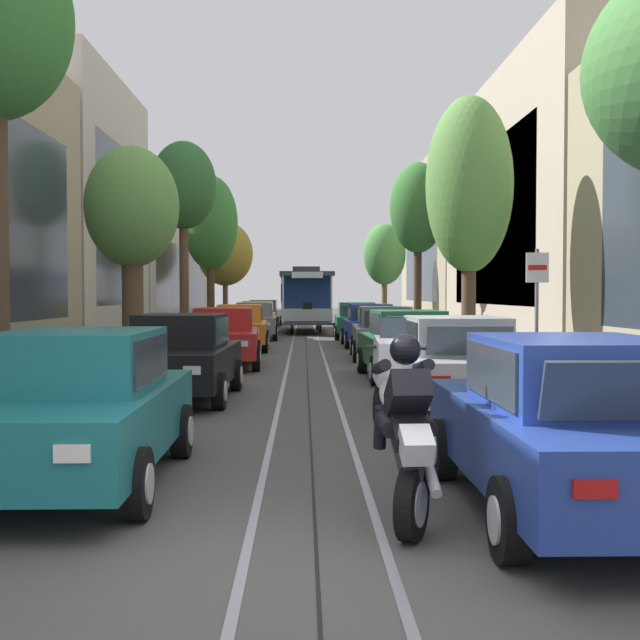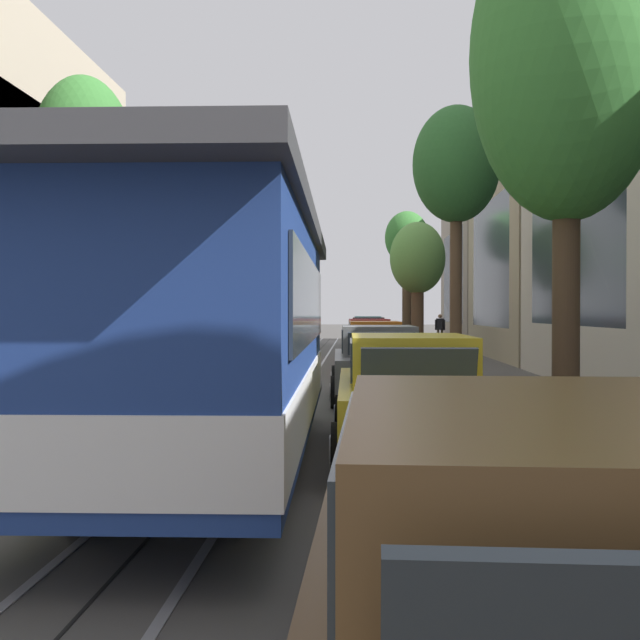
# 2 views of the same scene
# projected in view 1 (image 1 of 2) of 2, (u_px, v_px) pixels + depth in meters

# --- Properties ---
(ground_plane) EXTENTS (160.00, 160.00, 0.00)m
(ground_plane) POSITION_uv_depth(u_px,v_px,m) (306.00, 350.00, 27.86)
(ground_plane) COLOR #4C4947
(trolley_track_rails) EXTENTS (1.14, 63.44, 0.01)m
(trolley_track_rails) POSITION_uv_depth(u_px,v_px,m) (306.00, 344.00, 31.40)
(trolley_track_rails) COLOR gray
(trolley_track_rails) RESTS_ON ground
(building_facade_left) EXTENTS (5.39, 55.14, 10.21)m
(building_facade_left) POSITION_uv_depth(u_px,v_px,m) (50.00, 235.00, 30.07)
(building_facade_left) COLOR gray
(building_facade_left) RESTS_ON ground
(building_facade_right) EXTENTS (5.49, 55.14, 10.31)m
(building_facade_right) POSITION_uv_depth(u_px,v_px,m) (546.00, 223.00, 31.94)
(building_facade_right) COLOR tan
(building_facade_right) RESTS_ON ground
(parked_car_teal_near_left) EXTENTS (2.02, 4.37, 1.58)m
(parked_car_teal_near_left) POSITION_uv_depth(u_px,v_px,m) (77.00, 407.00, 8.30)
(parked_car_teal_near_left) COLOR #196B70
(parked_car_teal_near_left) RESTS_ON ground
(parked_car_black_second_left) EXTENTS (2.07, 4.39, 1.58)m
(parked_car_black_second_left) POSITION_uv_depth(u_px,v_px,m) (181.00, 356.00, 14.94)
(parked_car_black_second_left) COLOR black
(parked_car_black_second_left) RESTS_ON ground
(parked_car_red_mid_left) EXTENTS (2.14, 4.42, 1.58)m
(parked_car_red_mid_left) POSITION_uv_depth(u_px,v_px,m) (224.00, 337.00, 21.63)
(parked_car_red_mid_left) COLOR red
(parked_car_red_mid_left) RESTS_ON ground
(parked_car_orange_fourth_left) EXTENTS (2.09, 4.40, 1.58)m
(parked_car_orange_fourth_left) POSITION_uv_depth(u_px,v_px,m) (240.00, 327.00, 27.88)
(parked_car_orange_fourth_left) COLOR orange
(parked_car_orange_fourth_left) RESTS_ON ground
(parked_car_grey_fifth_left) EXTENTS (2.08, 4.39, 1.58)m
(parked_car_grey_fifth_left) POSITION_uv_depth(u_px,v_px,m) (255.00, 321.00, 34.63)
(parked_car_grey_fifth_left) COLOR slate
(parked_car_grey_fifth_left) RESTS_ON ground
(parked_car_yellow_sixth_left) EXTENTS (2.03, 4.37, 1.58)m
(parked_car_yellow_sixth_left) POSITION_uv_depth(u_px,v_px,m) (257.00, 317.00, 40.55)
(parked_car_yellow_sixth_left) COLOR gold
(parked_car_yellow_sixth_left) RESTS_ON ground
(parked_car_brown_far_left) EXTENTS (2.07, 4.39, 1.58)m
(parked_car_brown_far_left) POSITION_uv_depth(u_px,v_px,m) (264.00, 313.00, 47.44)
(parked_car_brown_far_left) COLOR brown
(parked_car_brown_far_left) RESTS_ON ground
(parked_car_blue_near_right) EXTENTS (2.01, 4.36, 1.58)m
(parked_car_blue_near_right) POSITION_uv_depth(u_px,v_px,m) (570.00, 425.00, 7.14)
(parked_car_blue_near_right) COLOR #233D93
(parked_car_blue_near_right) RESTS_ON ground
(parked_car_silver_second_right) EXTENTS (2.04, 4.38, 1.58)m
(parked_car_silver_second_right) POSITION_uv_depth(u_px,v_px,m) (454.00, 363.00, 13.42)
(parked_car_silver_second_right) COLOR #B7B7BC
(parked_car_silver_second_right) RESTS_ON ground
(parked_car_green_mid_right) EXTENTS (2.10, 4.40, 1.58)m
(parked_car_green_mid_right) POSITION_uv_depth(u_px,v_px,m) (406.00, 344.00, 18.52)
(parked_car_green_mid_right) COLOR #1E6038
(parked_car_green_mid_right) RESTS_ON ground
(parked_car_grey_fourth_right) EXTENTS (2.09, 4.40, 1.58)m
(parked_car_grey_fourth_right) POSITION_uv_depth(u_px,v_px,m) (384.00, 332.00, 24.28)
(parked_car_grey_fourth_right) COLOR slate
(parked_car_grey_fourth_right) RESTS_ON ground
(parked_car_blue_fifth_right) EXTENTS (2.01, 4.36, 1.58)m
(parked_car_blue_fifth_right) POSITION_uv_depth(u_px,v_px,m) (369.00, 325.00, 29.85)
(parked_car_blue_fifth_right) COLOR #233D93
(parked_car_blue_fifth_right) RESTS_ON ground
(parked_car_green_sixth_right) EXTENTS (2.04, 4.38, 1.58)m
(parked_car_green_sixth_right) POSITION_uv_depth(u_px,v_px,m) (356.00, 320.00, 35.14)
(parked_car_green_sixth_right) COLOR #1E6038
(parked_car_green_sixth_right) RESTS_ON ground
(street_tree_kerb_left_second) EXTENTS (2.28, 2.46, 5.56)m
(street_tree_kerb_left_second) POSITION_uv_depth(u_px,v_px,m) (132.00, 212.00, 19.66)
(street_tree_kerb_left_second) COLOR brown
(street_tree_kerb_left_second) RESTS_ON ground
(street_tree_kerb_left_mid) EXTENTS (2.39, 2.50, 7.54)m
(street_tree_kerb_left_mid) POSITION_uv_depth(u_px,v_px,m) (184.00, 188.00, 29.53)
(street_tree_kerb_left_mid) COLOR brown
(street_tree_kerb_left_mid) RESTS_ON ground
(street_tree_kerb_left_fourth) EXTENTS (2.67, 2.77, 7.76)m
(street_tree_kerb_left_fourth) POSITION_uv_depth(u_px,v_px,m) (210.00, 224.00, 39.50)
(street_tree_kerb_left_fourth) COLOR #4C3826
(street_tree_kerb_left_fourth) RESTS_ON ground
(street_tree_kerb_left_far) EXTENTS (3.32, 3.19, 6.27)m
(street_tree_kerb_left_far) POSITION_uv_depth(u_px,v_px,m) (225.00, 254.00, 48.35)
(street_tree_kerb_left_far) COLOR brown
(street_tree_kerb_left_far) RESTS_ON ground
(street_tree_kerb_right_second) EXTENTS (2.31, 2.41, 7.22)m
(street_tree_kerb_right_second) POSITION_uv_depth(u_px,v_px,m) (469.00, 187.00, 21.43)
(street_tree_kerb_right_second) COLOR brown
(street_tree_kerb_right_second) RESTS_ON ground
(street_tree_kerb_right_mid) EXTENTS (2.32, 2.27, 7.38)m
(street_tree_kerb_right_mid) POSITION_uv_depth(u_px,v_px,m) (418.00, 209.00, 33.22)
(street_tree_kerb_right_mid) COLOR #4C3826
(street_tree_kerb_right_mid) RESTS_ON ground
(street_tree_kerb_right_fourth) EXTENTS (2.36, 2.15, 5.86)m
(street_tree_kerb_right_fourth) POSITION_uv_depth(u_px,v_px,m) (385.00, 255.00, 44.87)
(street_tree_kerb_right_fourth) COLOR brown
(street_tree_kerb_right_fourth) RESTS_ON ground
(cable_car_trolley) EXTENTS (2.71, 9.16, 3.28)m
(cable_car_trolley) POSITION_uv_depth(u_px,v_px,m) (305.00, 299.00, 41.85)
(cable_car_trolley) COLOR navy
(cable_car_trolley) RESTS_ON ground
(motorcycle_with_rider) EXTENTS (0.53, 1.88, 1.75)m
(motorcycle_with_rider) POSITION_uv_depth(u_px,v_px,m) (402.00, 417.00, 6.83)
(motorcycle_with_rider) COLOR black
(motorcycle_with_rider) RESTS_ON ground
(fire_hydrant) EXTENTS (0.40, 0.22, 0.84)m
(fire_hydrant) POSITION_uv_depth(u_px,v_px,m) (604.00, 412.00, 10.47)
(fire_hydrant) COLOR gold
(fire_hydrant) RESTS_ON ground
(street_sign_post) EXTENTS (0.36, 0.07, 2.68)m
(street_sign_post) POSITION_uv_depth(u_px,v_px,m) (537.00, 312.00, 12.95)
(street_sign_post) COLOR slate
(street_sign_post) RESTS_ON ground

